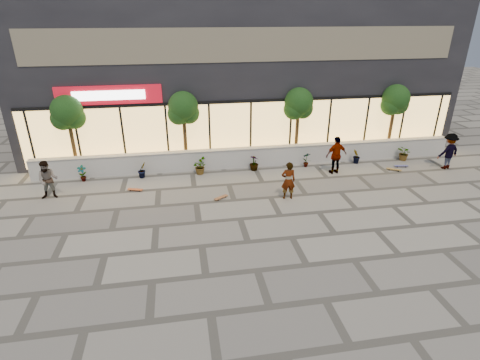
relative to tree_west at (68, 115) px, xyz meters
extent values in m
plane|color=#9D9888|center=(9.00, -7.70, -2.99)|extent=(80.00, 80.00, 0.00)
cube|color=silver|center=(9.00, -0.70, -2.49)|extent=(22.00, 0.35, 1.00)
cube|color=#B2AFA8|center=(9.00, -0.70, -1.97)|extent=(22.00, 0.42, 0.04)
cube|color=black|center=(9.00, 4.80, 1.26)|extent=(24.00, 9.00, 8.50)
cube|color=#FFC666|center=(9.00, 0.28, -1.29)|extent=(23.04, 0.05, 3.00)
cube|color=black|center=(9.00, 0.25, 0.26)|extent=(23.04, 0.08, 0.15)
cube|color=#AF0C1A|center=(2.00, 0.23, 0.81)|extent=(5.00, 0.10, 0.90)
cube|color=white|center=(2.00, 0.16, 0.81)|extent=(3.40, 0.06, 0.45)
cube|color=brown|center=(9.00, 0.28, 3.01)|extent=(21.60, 0.05, 1.60)
imported|color=#143410|center=(0.50, -1.25, -2.58)|extent=(0.43, 0.29, 0.81)
imported|color=#143410|center=(3.30, -1.25, -2.58)|extent=(0.57, 0.57, 0.81)
imported|color=#143410|center=(6.10, -1.25, -2.58)|extent=(0.68, 0.77, 0.81)
imported|color=#143410|center=(8.90, -1.25, -2.58)|extent=(0.64, 0.64, 0.81)
imported|color=#143410|center=(11.70, -1.25, -2.58)|extent=(0.46, 0.35, 0.81)
imported|color=#143410|center=(14.50, -1.25, -2.58)|extent=(0.55, 0.57, 0.81)
imported|color=#143410|center=(17.30, -1.25, -2.58)|extent=(0.77, 0.84, 0.81)
cylinder|color=#4A361A|center=(0.00, 0.00, -1.37)|extent=(0.18, 0.18, 3.24)
sphere|color=#143410|center=(0.00, 0.00, 0.18)|extent=(1.50, 1.50, 1.50)
sphere|color=#143410|center=(-0.25, -0.05, -0.18)|extent=(1.10, 1.10, 1.10)
sphere|color=#143410|center=(0.25, 0.05, -0.18)|extent=(1.10, 1.10, 1.10)
cylinder|color=#4A361A|center=(5.50, 0.00, -1.37)|extent=(0.18, 0.18, 3.24)
sphere|color=#143410|center=(5.50, 0.00, 0.18)|extent=(1.50, 1.50, 1.50)
sphere|color=#143410|center=(5.25, -0.05, -0.18)|extent=(1.10, 1.10, 1.10)
sphere|color=#143410|center=(5.75, 0.05, -0.18)|extent=(1.10, 1.10, 1.10)
cylinder|color=#4A361A|center=(11.50, 0.00, -1.37)|extent=(0.18, 0.18, 3.24)
sphere|color=#143410|center=(11.50, 0.00, 0.18)|extent=(1.50, 1.50, 1.50)
sphere|color=#143410|center=(11.25, -0.05, -0.18)|extent=(1.10, 1.10, 1.10)
sphere|color=#143410|center=(11.75, 0.05, -0.18)|extent=(1.10, 1.10, 1.10)
cylinder|color=#4A361A|center=(17.00, 0.00, -1.37)|extent=(0.18, 0.18, 3.24)
sphere|color=#143410|center=(17.00, 0.00, 0.18)|extent=(1.50, 1.50, 1.50)
sphere|color=#143410|center=(16.75, -0.05, -0.18)|extent=(1.10, 1.10, 1.10)
sphere|color=#143410|center=(17.25, 0.05, -0.18)|extent=(1.10, 1.10, 1.10)
imported|color=white|center=(9.71, -4.62, -2.14)|extent=(0.65, 0.45, 1.70)
imported|color=tan|center=(-0.50, -2.86, -2.12)|extent=(0.86, 0.68, 1.72)
imported|color=silver|center=(12.85, -2.30, -2.02)|extent=(1.19, 0.63, 1.93)
imported|color=maroon|center=(18.80, -2.65, -2.04)|extent=(1.33, 0.92, 1.88)
cube|color=brown|center=(6.83, -4.19, -2.91)|extent=(0.69, 0.54, 0.02)
cylinder|color=black|center=(6.97, -4.02, -2.96)|extent=(0.06, 0.05, 0.05)
cylinder|color=black|center=(7.04, -4.13, -2.96)|extent=(0.06, 0.05, 0.05)
cylinder|color=black|center=(6.61, -4.26, -2.96)|extent=(0.06, 0.05, 0.05)
cylinder|color=black|center=(6.68, -4.36, -2.96)|extent=(0.06, 0.05, 0.05)
cube|color=#B74D22|center=(3.06, -2.76, -2.91)|extent=(0.73, 0.39, 0.02)
cylinder|color=black|center=(3.29, -2.76, -2.96)|extent=(0.06, 0.04, 0.05)
cylinder|color=black|center=(3.25, -2.88, -2.96)|extent=(0.06, 0.04, 0.05)
cylinder|color=black|center=(2.87, -2.63, -2.96)|extent=(0.06, 0.04, 0.05)
cylinder|color=black|center=(2.83, -2.75, -2.96)|extent=(0.06, 0.04, 0.05)
cube|color=brown|center=(16.00, -2.52, -2.91)|extent=(0.71, 0.57, 0.02)
cylinder|color=black|center=(16.22, -2.59, -2.96)|extent=(0.06, 0.05, 0.05)
cylinder|color=black|center=(16.15, -2.70, -2.96)|extent=(0.06, 0.05, 0.05)
cylinder|color=black|center=(15.85, -2.34, -2.96)|extent=(0.06, 0.05, 0.05)
cylinder|color=black|center=(15.78, -2.45, -2.96)|extent=(0.06, 0.05, 0.05)
cube|color=#4B4D8A|center=(16.63, -2.13, -2.91)|extent=(0.74, 0.28, 0.02)
cylinder|color=black|center=(16.86, -2.10, -2.96)|extent=(0.05, 0.03, 0.05)
cylinder|color=black|center=(16.85, -2.22, -2.96)|extent=(0.05, 0.03, 0.05)
cylinder|color=black|center=(16.42, -2.04, -2.96)|extent=(0.05, 0.03, 0.05)
cylinder|color=black|center=(16.41, -2.17, -2.96)|extent=(0.05, 0.03, 0.05)
camera|label=1|loc=(5.23, -18.72, 4.49)|focal=28.00mm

